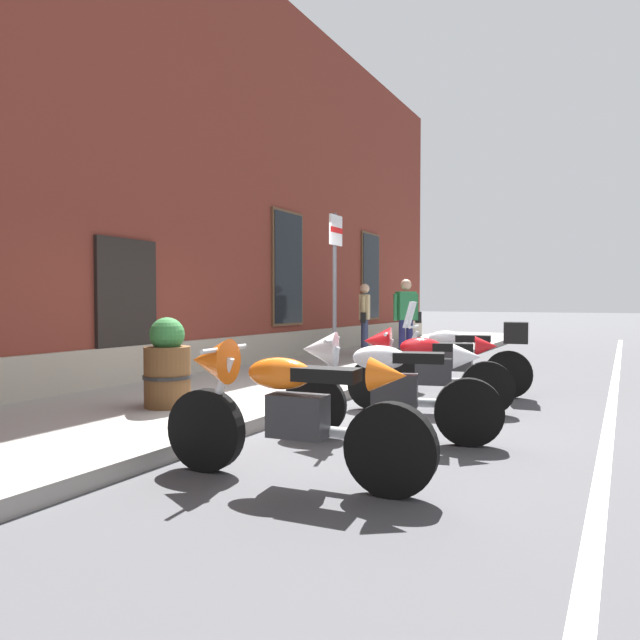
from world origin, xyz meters
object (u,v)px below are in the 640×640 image
at_px(motorcycle_orange_sport, 282,406).
at_px(pedestrian_striped_shirt, 406,315).
at_px(barrel_planter, 167,367).
at_px(motorcycle_silver_touring, 461,356).
at_px(motorcycle_red_sport, 423,366).
at_px(motorcycle_white_sport, 381,382).
at_px(pedestrian_tan_coat, 365,315).
at_px(parking_sign, 335,274).

xyz_separation_m(motorcycle_orange_sport, pedestrian_striped_shirt, (7.47, 1.77, 0.52)).
bearing_deg(barrel_planter, motorcycle_silver_touring, -37.57).
bearing_deg(motorcycle_red_sport, motorcycle_orange_sport, 178.58).
bearing_deg(motorcycle_white_sport, pedestrian_tan_coat, 25.73).
xyz_separation_m(motorcycle_red_sport, pedestrian_striped_shirt, (4.40, 1.84, 0.53)).
bearing_deg(motorcycle_orange_sport, parking_sign, 21.81).
relative_size(motorcycle_red_sport, barrel_planter, 1.91).
distance_m(motorcycle_silver_touring, pedestrian_striped_shirt, 3.56).
bearing_deg(motorcycle_silver_touring, parking_sign, 116.67).
xyz_separation_m(motorcycle_white_sport, pedestrian_striped_shirt, (5.98, 1.94, 0.52)).
bearing_deg(parking_sign, motorcycle_white_sport, -143.11).
distance_m(motorcycle_silver_touring, parking_sign, 2.20).
bearing_deg(motorcycle_orange_sport, motorcycle_red_sport, -1.42).
bearing_deg(motorcycle_white_sport, motorcycle_orange_sport, 173.17).
distance_m(motorcycle_white_sport, motorcycle_red_sport, 1.58).
bearing_deg(pedestrian_tan_coat, pedestrian_striped_shirt, -116.51).
relative_size(motorcycle_red_sport, parking_sign, 0.79).
distance_m(pedestrian_striped_shirt, barrel_planter, 6.30).
xyz_separation_m(motorcycle_orange_sport, motorcycle_white_sport, (1.49, -0.18, -0.00)).
bearing_deg(pedestrian_tan_coat, motorcycle_red_sport, -148.48).
height_order(motorcycle_orange_sport, motorcycle_red_sport, motorcycle_orange_sport).
height_order(motorcycle_white_sport, pedestrian_tan_coat, pedestrian_tan_coat).
bearing_deg(parking_sign, pedestrian_tan_coat, 19.10).
distance_m(motorcycle_white_sport, motorcycle_silver_touring, 3.04).
bearing_deg(barrel_planter, pedestrian_tan_coat, 5.17).
relative_size(motorcycle_white_sport, barrel_planter, 2.01).
distance_m(motorcycle_orange_sport, motorcycle_white_sport, 1.50).
bearing_deg(pedestrian_striped_shirt, motorcycle_orange_sport, -166.70).
bearing_deg(parking_sign, pedestrian_striped_shirt, 4.32).
relative_size(motorcycle_silver_touring, barrel_planter, 2.11).
height_order(pedestrian_tan_coat, parking_sign, parking_sign).
height_order(pedestrian_striped_shirt, pedestrian_tan_coat, pedestrian_striped_shirt).
xyz_separation_m(motorcycle_orange_sport, motorcycle_silver_touring, (4.53, -0.17, -0.01)).
relative_size(motorcycle_silver_touring, pedestrian_tan_coat, 1.34).
height_order(motorcycle_red_sport, pedestrian_striped_shirt, pedestrian_striped_shirt).
bearing_deg(pedestrian_striped_shirt, motorcycle_white_sport, -161.99).
xyz_separation_m(motorcycle_white_sport, parking_sign, (2.21, 1.66, 1.19)).
bearing_deg(parking_sign, motorcycle_orange_sport, -158.19).
height_order(motorcycle_red_sport, parking_sign, parking_sign).
distance_m(motorcycle_orange_sport, pedestrian_tan_coat, 8.64).
bearing_deg(motorcycle_silver_touring, pedestrian_tan_coat, 41.68).
relative_size(motorcycle_orange_sport, barrel_planter, 2.11).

